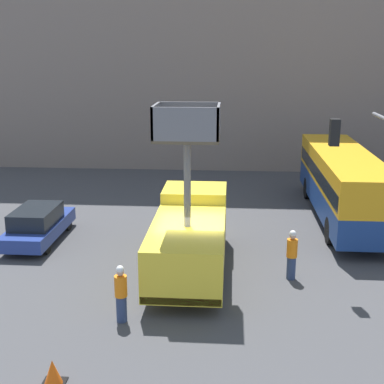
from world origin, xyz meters
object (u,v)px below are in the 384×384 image
(city_bus, at_px, (343,180))
(road_worker_near_truck, at_px, (121,294))
(utility_truck, at_px, (190,233))
(traffic_cone_near_truck, at_px, (53,373))
(road_worker_directing, at_px, (292,255))
(parked_car_curbside, at_px, (38,224))

(city_bus, relative_size, road_worker_near_truck, 6.37)
(utility_truck, bearing_deg, traffic_cone_near_truck, -111.17)
(utility_truck, height_order, city_bus, utility_truck)
(road_worker_directing, bearing_deg, city_bus, -106.31)
(utility_truck, relative_size, city_bus, 0.64)
(road_worker_near_truck, bearing_deg, city_bus, -59.41)
(city_bus, distance_m, traffic_cone_near_truck, 17.14)
(utility_truck, height_order, parked_car_curbside, utility_truck)
(city_bus, bearing_deg, parked_car_curbside, 114.24)
(city_bus, bearing_deg, traffic_cone_near_truck, 152.59)
(utility_truck, xyz_separation_m, parked_car_curbside, (-6.72, 2.61, -0.71))
(city_bus, height_order, parked_car_curbside, city_bus)
(parked_car_curbside, bearing_deg, road_worker_near_truck, -53.20)
(city_bus, bearing_deg, road_worker_directing, 163.73)
(utility_truck, relative_size, parked_car_curbside, 1.57)
(road_worker_directing, distance_m, parked_car_curbside, 10.83)
(city_bus, height_order, road_worker_directing, city_bus)
(road_worker_directing, height_order, traffic_cone_near_truck, road_worker_directing)
(utility_truck, distance_m, traffic_cone_near_truck, 7.87)
(city_bus, bearing_deg, utility_truck, 142.09)
(road_worker_near_truck, height_order, parked_car_curbside, road_worker_near_truck)
(city_bus, height_order, road_worker_near_truck, city_bus)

